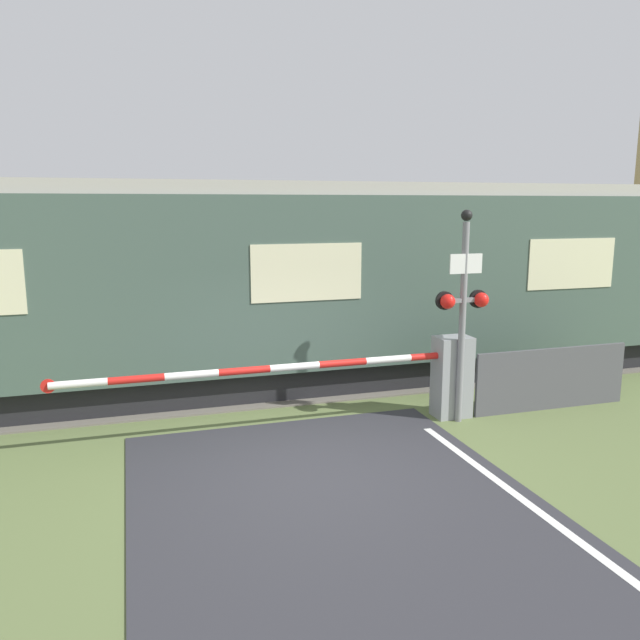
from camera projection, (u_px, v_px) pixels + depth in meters
The scene contains 6 objects.
ground_plane at pixel (314, 472), 8.43m from camera, with size 80.00×80.00×0.00m, color #5B6B3D.
track_bed at pixel (252, 383), 12.54m from camera, with size 36.00×3.20×0.13m.
train at pixel (286, 283), 12.38m from camera, with size 20.02×3.11×3.97m.
crossing_barrier at pixel (423, 375), 10.38m from camera, with size 6.70×0.44×1.39m.
signal_post at pixel (463, 304), 10.06m from camera, with size 0.91×0.26×3.49m.
roadside_fence at pixel (552, 379), 10.95m from camera, with size 3.01×0.06×1.10m.
Camera 1 is at (-2.26, -7.58, 3.57)m, focal length 35.00 mm.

